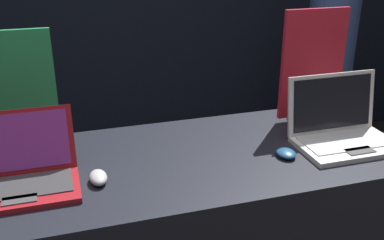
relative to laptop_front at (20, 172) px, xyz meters
The scene contains 7 objects.
laptop_front is the anchor object (origin of this frame).
mouse_front 0.26m from the laptop_front, 11.18° to the right, with size 0.06×0.10×0.04m.
promo_stand_front 0.37m from the laptop_front, 90.00° to the left, with size 0.29×0.07×0.47m.
laptop_back 1.23m from the laptop_front, ahead, with size 0.40×0.29×0.26m.
mouse_back 0.96m from the laptop_front, ahead, with size 0.07×0.09×0.03m.
promo_stand_back 1.27m from the laptop_front, 11.28° to the left, with size 0.30×0.07×0.50m.
person_bystander 2.15m from the laptop_front, 29.58° to the left, with size 0.31×0.31×1.64m.
Camera 1 is at (-0.44, -1.11, 1.70)m, focal length 42.00 mm.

